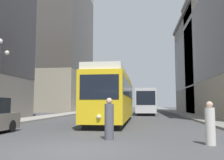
# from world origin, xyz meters

# --- Properties ---
(ground_plane) EXTENTS (200.00, 200.00, 0.00)m
(ground_plane) POSITION_xyz_m (0.00, 0.00, 0.00)
(ground_plane) COLOR #424244
(sidewalk_left) EXTENTS (2.55, 120.00, 0.15)m
(sidewalk_left) POSITION_xyz_m (-8.10, 40.00, 0.07)
(sidewalk_left) COLOR gray
(sidewalk_left) RESTS_ON ground
(sidewalk_right) EXTENTS (2.55, 120.00, 0.15)m
(sidewalk_right) POSITION_xyz_m (8.10, 40.00, 0.07)
(sidewalk_right) COLOR gray
(sidewalk_right) RESTS_ON ground
(streetcar) EXTENTS (2.69, 13.44, 3.89)m
(streetcar) POSITION_xyz_m (-0.08, 11.98, 2.10)
(streetcar) COLOR black
(streetcar) RESTS_ON ground
(transit_bus) EXTENTS (2.79, 12.34, 3.45)m
(transit_bus) POSITION_xyz_m (2.86, 28.07, 1.95)
(transit_bus) COLOR black
(transit_bus) RESTS_ON ground
(parked_car_left_near) EXTENTS (1.91, 4.53, 1.82)m
(parked_car_left_near) POSITION_xyz_m (-5.52, 28.62, 0.84)
(parked_car_left_near) COLOR black
(parked_car_left_near) RESTS_ON ground
(pedestrian_crossing_near) EXTENTS (0.39, 0.39, 1.76)m
(pedestrian_crossing_near) POSITION_xyz_m (0.83, 2.45, 0.82)
(pedestrian_crossing_near) COLOR #4C4C56
(pedestrian_crossing_near) RESTS_ON ground
(pedestrian_crossing_far) EXTENTS (0.36, 0.36, 1.60)m
(pedestrian_crossing_far) POSITION_xyz_m (4.70, 1.50, 0.75)
(pedestrian_crossing_far) COLOR beige
(pedestrian_crossing_far) RESTS_ON ground
(building_left_midblock) EXTENTS (10.82, 18.72, 30.97)m
(building_left_midblock) POSITION_xyz_m (-14.49, 40.54, 15.97)
(building_left_midblock) COLOR gray
(building_left_midblock) RESTS_ON ground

